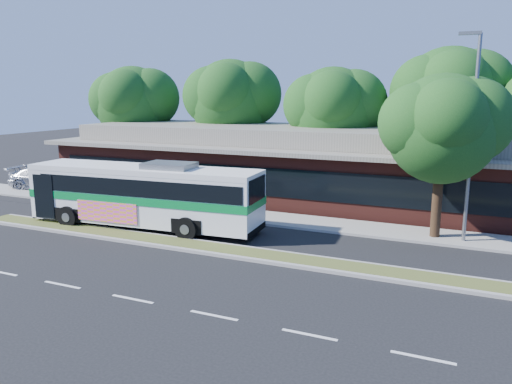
# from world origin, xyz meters

# --- Properties ---
(ground) EXTENTS (120.00, 120.00, 0.00)m
(ground) POSITION_xyz_m (0.00, 0.00, 0.00)
(ground) COLOR black
(ground) RESTS_ON ground
(median_strip) EXTENTS (26.00, 1.10, 0.15)m
(median_strip) POSITION_xyz_m (0.00, 0.60, 0.07)
(median_strip) COLOR #4B5424
(median_strip) RESTS_ON ground
(sidewalk) EXTENTS (44.00, 2.60, 0.12)m
(sidewalk) POSITION_xyz_m (0.00, 6.40, 0.06)
(sidewalk) COLOR gray
(sidewalk) RESTS_ON ground
(parking_lot) EXTENTS (14.00, 12.00, 0.01)m
(parking_lot) POSITION_xyz_m (-18.00, 10.00, 0.01)
(parking_lot) COLOR black
(parking_lot) RESTS_ON ground
(plaza_building) EXTENTS (33.20, 11.20, 4.45)m
(plaza_building) POSITION_xyz_m (0.00, 12.99, 2.13)
(plaza_building) COLOR #511F19
(plaza_building) RESTS_ON ground
(lamp_post) EXTENTS (0.93, 0.18, 9.07)m
(lamp_post) POSITION_xyz_m (9.56, 6.00, 4.90)
(lamp_post) COLOR slate
(lamp_post) RESTS_ON ground
(tree_bg_a) EXTENTS (6.47, 5.80, 8.63)m
(tree_bg_a) POSITION_xyz_m (-14.58, 15.14, 5.87)
(tree_bg_a) COLOR black
(tree_bg_a) RESTS_ON ground
(tree_bg_b) EXTENTS (6.69, 6.00, 9.00)m
(tree_bg_b) POSITION_xyz_m (-6.57, 16.14, 6.14)
(tree_bg_b) COLOR black
(tree_bg_b) RESTS_ON ground
(tree_bg_c) EXTENTS (6.24, 5.60, 8.26)m
(tree_bg_c) POSITION_xyz_m (1.40, 15.13, 5.59)
(tree_bg_c) COLOR black
(tree_bg_c) RESTS_ON ground
(tree_bg_d) EXTENTS (6.91, 6.20, 9.37)m
(tree_bg_d) POSITION_xyz_m (8.45, 16.15, 6.42)
(tree_bg_d) COLOR black
(tree_bg_d) RESTS_ON ground
(transit_bus) EXTENTS (11.98, 3.40, 3.32)m
(transit_bus) POSITION_xyz_m (-4.87, 2.40, 1.85)
(transit_bus) COLOR white
(transit_bus) RESTS_ON ground
(sedan) EXTENTS (5.76, 3.10, 1.59)m
(sedan) POSITION_xyz_m (-17.02, 7.86, 0.79)
(sedan) COLOR #B7B9BF
(sedan) RESTS_ON ground
(sidewalk_tree) EXTENTS (5.40, 4.84, 7.42)m
(sidewalk_tree) POSITION_xyz_m (8.72, 6.32, 5.12)
(sidewalk_tree) COLOR black
(sidewalk_tree) RESTS_ON ground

